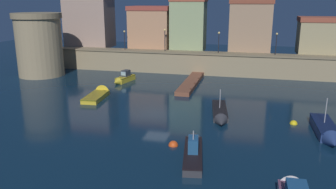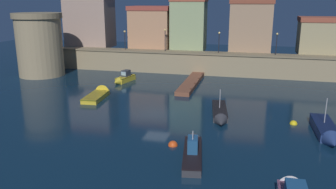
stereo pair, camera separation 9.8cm
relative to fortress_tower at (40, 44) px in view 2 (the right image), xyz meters
name	(u,v)px [view 2 (the right image)]	position (x,y,z in m)	size (l,w,h in m)	color
ground_plane	(156,114)	(22.38, -13.99, -4.80)	(118.22, 118.22, 0.00)	#0C2338
quay_wall	(192,63)	(22.38, 6.99, -3.06)	(45.83, 2.87, 3.45)	#9E8966
old_town_backdrop	(184,26)	(20.24, 10.76, 2.38)	(46.42, 5.82, 9.07)	tan
fortress_tower	(40,44)	(0.00, 0.00, 0.00)	(7.30, 7.30, 9.48)	#9E8966
pier_dock	(191,83)	(23.61, -0.61, -4.53)	(1.84, 12.63, 0.70)	brown
quay_lamp_0	(125,37)	(11.16, 6.99, 0.73)	(0.32, 0.32, 3.09)	black
quay_lamp_1	(165,36)	(17.95, 6.99, 0.95)	(0.32, 0.32, 3.45)	black
quay_lamp_2	(219,39)	(26.47, 6.99, 0.80)	(0.32, 0.32, 3.20)	black
quay_lamp_3	(277,40)	(34.92, 6.99, 0.82)	(0.32, 0.32, 3.24)	black
moored_boat_1	(124,78)	(14.00, -1.37, -4.26)	(2.14, 4.69, 1.79)	gold
moored_boat_2	(326,131)	(38.27, -16.33, -4.37)	(1.76, 6.98, 3.43)	navy
moored_boat_3	(220,114)	(28.86, -13.44, -4.47)	(2.37, 7.40, 2.92)	#333338
moored_boat_5	(99,94)	(13.84, -9.18, -4.51)	(2.32, 6.17, 1.76)	gold
moored_boat_6	(193,149)	(27.73, -22.66, -4.36)	(2.34, 7.19, 2.64)	#333338
mooring_buoy_0	(173,145)	(25.90, -21.46, -4.80)	(0.78, 0.78, 0.78)	#EA4C19
mooring_buoy_1	(186,93)	(23.68, -4.93, -4.80)	(0.75, 0.75, 0.75)	#EA4C19
mooring_buoy_2	(293,124)	(35.84, -13.84, -4.80)	(0.71, 0.71, 0.71)	yellow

